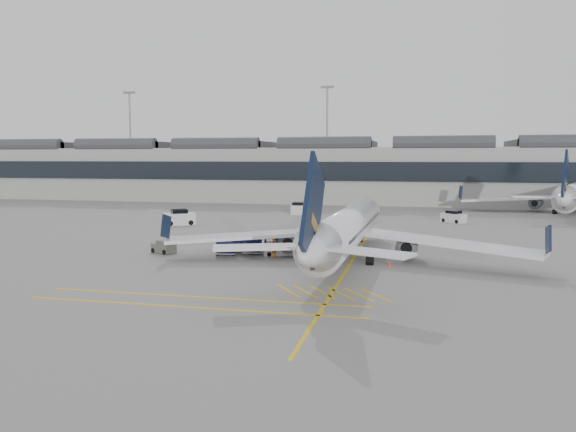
% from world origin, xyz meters
% --- Properties ---
extents(ground, '(220.00, 220.00, 0.00)m').
position_xyz_m(ground, '(0.00, 0.00, 0.00)').
color(ground, gray).
rests_on(ground, ground).
extents(terminal, '(200.00, 20.45, 12.40)m').
position_xyz_m(terminal, '(0.00, 71.93, 6.14)').
color(terminal, '#9E9E99').
rests_on(terminal, ground).
extents(light_masts, '(113.00, 0.60, 25.45)m').
position_xyz_m(light_masts, '(-1.67, 86.00, 14.49)').
color(light_masts, slate).
rests_on(light_masts, ground).
extents(apron_markings, '(0.25, 60.00, 0.01)m').
position_xyz_m(apron_markings, '(10.00, 10.00, 0.01)').
color(apron_markings, gold).
rests_on(apron_markings, ground).
extents(airliner_main, '(32.86, 35.92, 9.55)m').
position_xyz_m(airliner_main, '(9.47, 5.33, 2.81)').
color(airliner_main, white).
rests_on(airliner_main, ground).
extents(airliner_far, '(33.52, 37.19, 10.24)m').
position_xyz_m(airliner_far, '(40.22, 54.49, 3.01)').
color(airliner_far, white).
rests_on(airliner_far, ground).
extents(belt_loader, '(4.44, 2.70, 1.76)m').
position_xyz_m(belt_loader, '(3.13, 6.79, 0.52)').
color(belt_loader, silver).
rests_on(belt_loader, ground).
extents(baggage_cart_a, '(2.00, 1.86, 1.68)m').
position_xyz_m(baggage_cart_a, '(-1.20, 7.59, 0.90)').
color(baggage_cart_a, gray).
rests_on(baggage_cart_a, ground).
extents(baggage_cart_b, '(2.09, 1.91, 1.79)m').
position_xyz_m(baggage_cart_b, '(1.94, 9.06, 0.96)').
color(baggage_cart_b, gray).
rests_on(baggage_cart_b, ground).
extents(baggage_cart_c, '(2.06, 1.79, 1.92)m').
position_xyz_m(baggage_cart_c, '(-1.92, 5.64, 1.03)').
color(baggage_cart_c, gray).
rests_on(baggage_cart_c, ground).
extents(baggage_cart_d, '(1.95, 1.67, 1.88)m').
position_xyz_m(baggage_cart_d, '(0.35, 6.69, 1.01)').
color(baggage_cart_d, gray).
rests_on(baggage_cart_d, ground).
extents(ramp_agent_a, '(0.73, 0.78, 1.80)m').
position_xyz_m(ramp_agent_a, '(2.73, 5.71, 0.90)').
color(ramp_agent_a, orange).
rests_on(ramp_agent_a, ground).
extents(ramp_agent_b, '(1.09, 0.99, 1.81)m').
position_xyz_m(ramp_agent_b, '(6.05, 4.46, 0.91)').
color(ramp_agent_b, '#DA5F0B').
rests_on(ramp_agent_b, ground).
extents(pushback_tug, '(2.56, 2.10, 1.24)m').
position_xyz_m(pushback_tug, '(-8.08, 5.26, 0.55)').
color(pushback_tug, '#535447').
rests_on(pushback_tug, ground).
extents(safety_cone_nose, '(0.33, 0.33, 0.46)m').
position_xyz_m(safety_cone_nose, '(10.73, 23.65, 0.23)').
color(safety_cone_nose, '#F24C0A').
rests_on(safety_cone_nose, ground).
extents(safety_cone_engine, '(0.33, 0.33, 0.46)m').
position_xyz_m(safety_cone_engine, '(13.36, 3.18, 0.23)').
color(safety_cone_engine, '#F24C0A').
rests_on(safety_cone_engine, ground).
extents(service_van_left, '(4.56, 4.01, 2.12)m').
position_xyz_m(service_van_left, '(-15.87, 26.59, 0.95)').
color(service_van_left, silver).
rests_on(service_van_left, ground).
extents(service_van_mid, '(2.02, 3.86, 1.95)m').
position_xyz_m(service_van_mid, '(-3.04, 44.39, 0.87)').
color(service_van_mid, silver).
rests_on(service_van_mid, ground).
extents(service_van_right, '(3.61, 3.43, 1.71)m').
position_xyz_m(service_van_right, '(20.65, 37.68, 0.77)').
color(service_van_right, silver).
rests_on(service_van_right, ground).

